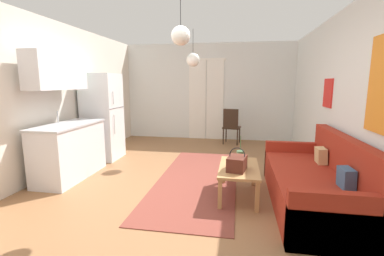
{
  "coord_description": "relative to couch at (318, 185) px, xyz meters",
  "views": [
    {
      "loc": [
        0.84,
        -3.47,
        1.57
      ],
      "look_at": [
        -0.03,
        1.51,
        0.7
      ],
      "focal_mm": 24.92,
      "sensor_mm": 36.0,
      "label": 1
    }
  ],
  "objects": [
    {
      "name": "ground_plane",
      "position": [
        -1.86,
        0.02,
        -0.33
      ],
      "size": [
        5.17,
        8.35,
        0.1
      ],
      "primitive_type": "cube",
      "color": "#8E603D"
    },
    {
      "name": "wall_back",
      "position": [
        -1.87,
        3.94,
        1.02
      ],
      "size": [
        4.77,
        0.13,
        2.61
      ],
      "color": "silver",
      "rests_on": "ground_plane"
    },
    {
      "name": "wall_right",
      "position": [
        0.47,
        0.02,
        1.03
      ],
      "size": [
        0.12,
        7.95,
        2.61
      ],
      "color": "silver",
      "rests_on": "ground_plane"
    },
    {
      "name": "wall_left",
      "position": [
        -4.2,
        0.02,
        1.03
      ],
      "size": [
        0.12,
        7.95,
        2.61
      ],
      "color": "silver",
      "rests_on": "ground_plane"
    },
    {
      "name": "area_rug",
      "position": [
        -1.65,
        0.65,
        -0.28
      ],
      "size": [
        1.24,
        3.2,
        0.01
      ],
      "primitive_type": "cube",
      "color": "brown",
      "rests_on": "ground_plane"
    },
    {
      "name": "couch",
      "position": [
        0.0,
        0.0,
        0.0
      ],
      "size": [
        0.93,
        2.17,
        0.9
      ],
      "color": "maroon",
      "rests_on": "ground_plane"
    },
    {
      "name": "coffee_table",
      "position": [
        -0.99,
        0.13,
        0.09
      ],
      "size": [
        0.53,
        0.98,
        0.42
      ],
      "color": "#B27F4C",
      "rests_on": "ground_plane"
    },
    {
      "name": "bamboo_vase",
      "position": [
        -0.98,
        0.34,
        0.23
      ],
      "size": [
        0.11,
        0.11,
        0.39
      ],
      "color": "#47704C",
      "rests_on": "coffee_table"
    },
    {
      "name": "handbag",
      "position": [
        -1.02,
        -0.03,
        0.24
      ],
      "size": [
        0.28,
        0.36,
        0.31
      ],
      "color": "#512319",
      "rests_on": "coffee_table"
    },
    {
      "name": "refrigerator",
      "position": [
        -3.76,
        1.56,
        0.59
      ],
      "size": [
        0.67,
        0.66,
        1.75
      ],
      "color": "white",
      "rests_on": "ground_plane"
    },
    {
      "name": "kitchen_counter",
      "position": [
        -3.78,
        0.41,
        0.49
      ],
      "size": [
        0.59,
        1.33,
        2.02
      ],
      "color": "silver",
      "rests_on": "ground_plane"
    },
    {
      "name": "accent_chair",
      "position": [
        -1.19,
        3.32,
        0.22
      ],
      "size": [
        0.48,
        0.46,
        0.92
      ],
      "rotation": [
        0.0,
        0.0,
        2.98
      ],
      "color": "black",
      "rests_on": "ground_plane"
    },
    {
      "name": "pendant_lamp_near",
      "position": [
        -1.72,
        -0.25,
        1.83
      ],
      "size": [
        0.23,
        0.23,
        0.62
      ],
      "color": "black"
    },
    {
      "name": "pendant_lamp_far",
      "position": [
        -1.95,
        1.99,
        1.74
      ],
      "size": [
        0.27,
        0.27,
        0.73
      ],
      "color": "black"
    }
  ]
}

